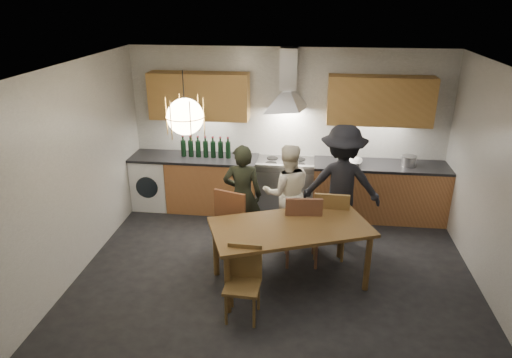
# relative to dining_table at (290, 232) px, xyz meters

# --- Properties ---
(ground) EXTENTS (5.00, 5.00, 0.00)m
(ground) POSITION_rel_dining_table_xyz_m (-0.18, -0.00, -0.69)
(ground) COLOR black
(ground) RESTS_ON ground
(room_shell) EXTENTS (5.02, 4.52, 2.61)m
(room_shell) POSITION_rel_dining_table_xyz_m (-0.18, -0.00, 1.01)
(room_shell) COLOR silver
(room_shell) RESTS_ON ground
(counter_run) EXTENTS (5.00, 0.62, 0.90)m
(counter_run) POSITION_rel_dining_table_xyz_m (-0.15, 1.95, -0.24)
(counter_run) COLOR #BF7D49
(counter_run) RESTS_ON ground
(range_stove) EXTENTS (0.90, 0.60, 0.92)m
(range_stove) POSITION_rel_dining_table_xyz_m (-0.18, 1.94, -0.25)
(range_stove) COLOR silver
(range_stove) RESTS_ON ground
(wall_fixtures) EXTENTS (4.30, 0.54, 1.10)m
(wall_fixtures) POSITION_rel_dining_table_xyz_m (-0.18, 2.06, 1.18)
(wall_fixtures) COLOR tan
(wall_fixtures) RESTS_ON ground
(pendant_lamp) EXTENTS (0.43, 0.43, 0.70)m
(pendant_lamp) POSITION_rel_dining_table_xyz_m (-1.18, -0.10, 1.41)
(pendant_lamp) COLOR black
(pendant_lamp) RESTS_ON ground
(dining_table) EXTENTS (2.07, 1.54, 0.79)m
(dining_table) POSITION_rel_dining_table_xyz_m (0.00, 0.00, 0.00)
(dining_table) COLOR brown
(dining_table) RESTS_ON ground
(chair_back_left) EXTENTS (0.56, 0.56, 0.98)m
(chair_back_left) POSITION_rel_dining_table_xyz_m (-0.78, 0.57, -0.13)
(chair_back_left) COLOR brown
(chair_back_left) RESTS_ON ground
(chair_back_mid) EXTENTS (0.50, 0.50, 1.01)m
(chair_back_mid) POSITION_rel_dining_table_xyz_m (0.14, 0.40, -0.11)
(chair_back_mid) COLOR brown
(chair_back_mid) RESTS_ON ground
(chair_back_right) EXTENTS (0.46, 0.46, 0.99)m
(chair_back_right) POSITION_rel_dining_table_xyz_m (0.50, 0.63, -0.13)
(chair_back_right) COLOR brown
(chair_back_right) RESTS_ON ground
(chair_front) EXTENTS (0.39, 0.39, 0.83)m
(chair_front) POSITION_rel_dining_table_xyz_m (-0.47, -0.66, -0.22)
(chair_front) COLOR brown
(chair_front) RESTS_ON ground
(person_left) EXTENTS (0.55, 0.38, 1.47)m
(person_left) POSITION_rel_dining_table_xyz_m (-0.71, 0.90, 0.04)
(person_left) COLOR black
(person_left) RESTS_ON ground
(person_mid) EXTENTS (0.80, 0.68, 1.43)m
(person_mid) POSITION_rel_dining_table_xyz_m (-0.10, 1.11, 0.02)
(person_mid) COLOR white
(person_mid) RESTS_ON ground
(person_right) EXTENTS (1.12, 0.67, 1.71)m
(person_right) POSITION_rel_dining_table_xyz_m (0.65, 1.19, 0.16)
(person_right) COLOR black
(person_right) RESTS_ON ground
(mixing_bowl) EXTENTS (0.38, 0.38, 0.08)m
(mixing_bowl) POSITION_rel_dining_table_xyz_m (0.83, 1.88, 0.25)
(mixing_bowl) COLOR silver
(mixing_bowl) RESTS_ON counter_run
(stock_pot) EXTENTS (0.23, 0.23, 0.15)m
(stock_pot) POSITION_rel_dining_table_xyz_m (1.69, 1.93, 0.28)
(stock_pot) COLOR #BABABE
(stock_pot) RESTS_ON counter_run
(wine_bottles) EXTENTS (0.81, 0.08, 0.34)m
(wine_bottles) POSITION_rel_dining_table_xyz_m (-1.46, 1.96, 0.38)
(wine_bottles) COLOR black
(wine_bottles) RESTS_ON counter_run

